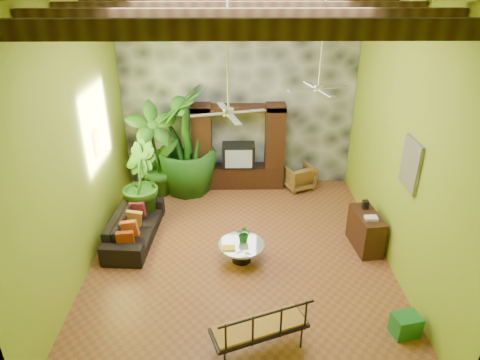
{
  "coord_description": "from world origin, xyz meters",
  "views": [
    {
      "loc": [
        -0.1,
        -7.33,
        5.35
      ],
      "look_at": [
        -0.0,
        0.2,
        1.62
      ],
      "focal_mm": 32.0,
      "sensor_mm": 36.0,
      "label": 1
    }
  ],
  "objects_px": {
    "ceiling_fan_front": "(228,100)",
    "coffee_table": "(241,250)",
    "sofa": "(135,226)",
    "green_bin": "(406,325)",
    "tall_plant_b": "(139,182)",
    "tall_plant_c": "(186,141)",
    "wicker_armchair": "(298,177)",
    "ceiling_fan_back": "(319,78)",
    "entertainment_center": "(239,153)",
    "tall_plant_a": "(155,151)",
    "side_console": "(366,231)",
    "iron_bench": "(260,327)"
  },
  "relations": [
    {
      "from": "ceiling_fan_front",
      "to": "coffee_table",
      "type": "distance_m",
      "value": 3.16
    },
    {
      "from": "sofa",
      "to": "coffee_table",
      "type": "distance_m",
      "value": 2.47
    },
    {
      "from": "ceiling_fan_front",
      "to": "sofa",
      "type": "height_order",
      "value": "ceiling_fan_front"
    },
    {
      "from": "ceiling_fan_front",
      "to": "green_bin",
      "type": "height_order",
      "value": "ceiling_fan_front"
    },
    {
      "from": "tall_plant_b",
      "to": "tall_plant_c",
      "type": "distance_m",
      "value": 1.73
    },
    {
      "from": "wicker_armchair",
      "to": "sofa",
      "type": "bearing_deg",
      "value": 7.17
    },
    {
      "from": "ceiling_fan_back",
      "to": "sofa",
      "type": "xyz_separation_m",
      "value": [
        -3.9,
        -0.58,
        -3.08
      ]
    },
    {
      "from": "entertainment_center",
      "to": "sofa",
      "type": "distance_m",
      "value": 3.47
    },
    {
      "from": "wicker_armchair",
      "to": "green_bin",
      "type": "distance_m",
      "value": 5.33
    },
    {
      "from": "wicker_armchair",
      "to": "coffee_table",
      "type": "bearing_deg",
      "value": 39.57
    },
    {
      "from": "ceiling_fan_front",
      "to": "wicker_armchair",
      "type": "xyz_separation_m",
      "value": [
        1.81,
        3.4,
        -3.07
      ]
    },
    {
      "from": "tall_plant_c",
      "to": "green_bin",
      "type": "height_order",
      "value": "tall_plant_c"
    },
    {
      "from": "entertainment_center",
      "to": "tall_plant_a",
      "type": "bearing_deg",
      "value": -167.28
    },
    {
      "from": "ceiling_fan_back",
      "to": "tall_plant_a",
      "type": "bearing_deg",
      "value": 158.53
    },
    {
      "from": "sofa",
      "to": "tall_plant_b",
      "type": "relative_size",
      "value": 1.18
    },
    {
      "from": "tall_plant_a",
      "to": "tall_plant_b",
      "type": "relative_size",
      "value": 1.33
    },
    {
      "from": "green_bin",
      "to": "tall_plant_c",
      "type": "bearing_deg",
      "value": 128.07
    },
    {
      "from": "ceiling_fan_front",
      "to": "ceiling_fan_back",
      "type": "bearing_deg",
      "value": 41.63
    },
    {
      "from": "wicker_armchair",
      "to": "coffee_table",
      "type": "relative_size",
      "value": 0.78
    },
    {
      "from": "sofa",
      "to": "wicker_armchair",
      "type": "height_order",
      "value": "wicker_armchair"
    },
    {
      "from": "tall_plant_b",
      "to": "green_bin",
      "type": "distance_m",
      "value": 6.26
    },
    {
      "from": "entertainment_center",
      "to": "ceiling_fan_front",
      "type": "bearing_deg",
      "value": -93.24
    },
    {
      "from": "sofa",
      "to": "coffee_table",
      "type": "xyz_separation_m",
      "value": [
        2.32,
        -0.84,
        -0.06
      ]
    },
    {
      "from": "ceiling_fan_back",
      "to": "ceiling_fan_front",
      "type": "bearing_deg",
      "value": -138.37
    },
    {
      "from": "green_bin",
      "to": "tall_plant_b",
      "type": "bearing_deg",
      "value": 142.94
    },
    {
      "from": "entertainment_center",
      "to": "side_console",
      "type": "xyz_separation_m",
      "value": [
        2.65,
        -2.91,
        -0.56
      ]
    },
    {
      "from": "iron_bench",
      "to": "wicker_armchair",
      "type": "bearing_deg",
      "value": 56.03
    },
    {
      "from": "sofa",
      "to": "entertainment_center",
      "type": "bearing_deg",
      "value": -38.78
    },
    {
      "from": "tall_plant_b",
      "to": "coffee_table",
      "type": "bearing_deg",
      "value": -36.89
    },
    {
      "from": "wicker_armchair",
      "to": "tall_plant_c",
      "type": "height_order",
      "value": "tall_plant_c"
    },
    {
      "from": "iron_bench",
      "to": "tall_plant_b",
      "type": "bearing_deg",
      "value": 101.59
    },
    {
      "from": "wicker_armchair",
      "to": "tall_plant_a",
      "type": "xyz_separation_m",
      "value": [
        -3.72,
        -0.34,
        0.9
      ]
    },
    {
      "from": "side_console",
      "to": "green_bin",
      "type": "height_order",
      "value": "side_console"
    },
    {
      "from": "tall_plant_a",
      "to": "side_console",
      "type": "bearing_deg",
      "value": -27.11
    },
    {
      "from": "ceiling_fan_front",
      "to": "iron_bench",
      "type": "height_order",
      "value": "ceiling_fan_front"
    },
    {
      "from": "tall_plant_a",
      "to": "side_console",
      "type": "distance_m",
      "value": 5.41
    },
    {
      "from": "ceiling_fan_front",
      "to": "tall_plant_c",
      "type": "bearing_deg",
      "value": 109.26
    },
    {
      "from": "ceiling_fan_front",
      "to": "side_console",
      "type": "height_order",
      "value": "ceiling_fan_front"
    },
    {
      "from": "ceiling_fan_front",
      "to": "tall_plant_a",
      "type": "distance_m",
      "value": 4.21
    },
    {
      "from": "ceiling_fan_front",
      "to": "tall_plant_b",
      "type": "bearing_deg",
      "value": 137.57
    },
    {
      "from": "tall_plant_c",
      "to": "green_bin",
      "type": "distance_m",
      "value": 6.6
    },
    {
      "from": "iron_bench",
      "to": "side_console",
      "type": "xyz_separation_m",
      "value": [
        2.39,
        2.81,
        -0.14
      ]
    },
    {
      "from": "wicker_armchair",
      "to": "tall_plant_b",
      "type": "bearing_deg",
      "value": -3.62
    },
    {
      "from": "side_console",
      "to": "green_bin",
      "type": "relative_size",
      "value": 2.36
    },
    {
      "from": "tall_plant_c",
      "to": "ceiling_fan_front",
      "type": "bearing_deg",
      "value": -70.74
    },
    {
      "from": "ceiling_fan_front",
      "to": "green_bin",
      "type": "relative_size",
      "value": 4.36
    },
    {
      "from": "ceiling_fan_front",
      "to": "tall_plant_a",
      "type": "relative_size",
      "value": 0.76
    },
    {
      "from": "iron_bench",
      "to": "coffee_table",
      "type": "bearing_deg",
      "value": 75.33
    },
    {
      "from": "side_console",
      "to": "green_bin",
      "type": "distance_m",
      "value": 2.45
    },
    {
      "from": "green_bin",
      "to": "tall_plant_a",
      "type": "bearing_deg",
      "value": 134.31
    }
  ]
}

